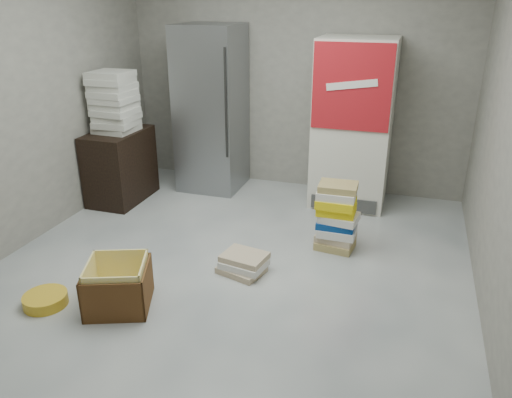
{
  "coord_description": "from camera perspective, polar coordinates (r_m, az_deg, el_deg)",
  "views": [
    {
      "loc": [
        1.36,
        -3.23,
        2.2
      ],
      "look_at": [
        0.11,
        0.7,
        0.5
      ],
      "focal_mm": 35.0,
      "sensor_mm": 36.0,
      "label": 1
    }
  ],
  "objects": [
    {
      "name": "room_shell",
      "position": [
        3.53,
        -5.31,
        15.72
      ],
      "size": [
        4.04,
        5.04,
        2.82
      ],
      "color": "gray",
      "rests_on": "ground"
    },
    {
      "name": "ground",
      "position": [
        4.14,
        -4.42,
        -9.83
      ],
      "size": [
        5.0,
        5.0,
        0.0
      ],
      "primitive_type": "plane",
      "color": "silver",
      "rests_on": "ground"
    },
    {
      "name": "phonebook_stack_main",
      "position": [
        4.62,
        9.2,
        -2.0
      ],
      "size": [
        0.39,
        0.32,
        0.63
      ],
      "rotation": [
        0.0,
        0.0,
        -0.08
      ],
      "color": "tan",
      "rests_on": "ground"
    },
    {
      "name": "coke_cooler",
      "position": [
        5.54,
        11.04,
        8.45
      ],
      "size": [
        0.8,
        0.73,
        1.8
      ],
      "color": "silver",
      "rests_on": "ground"
    },
    {
      "name": "supply_box_stack",
      "position": [
        5.66,
        -15.91,
        10.61
      ],
      "size": [
        0.44,
        0.44,
        0.65
      ],
      "color": "silver",
      "rests_on": "wood_shelf"
    },
    {
      "name": "bucket_lid",
      "position": [
        4.2,
        -22.92,
        -10.56
      ],
      "size": [
        0.36,
        0.36,
        0.09
      ],
      "primitive_type": "cylinder",
      "rotation": [
        0.0,
        0.0,
        -0.08
      ],
      "color": "gold",
      "rests_on": "ground"
    },
    {
      "name": "phonebook_stack_side",
      "position": [
        4.27,
        -1.47,
        -7.38
      ],
      "size": [
        0.43,
        0.38,
        0.16
      ],
      "rotation": [
        0.0,
        0.0,
        -0.32
      ],
      "color": "tan",
      "rests_on": "ground"
    },
    {
      "name": "steel_fridge",
      "position": [
        5.95,
        -5.1,
        10.17
      ],
      "size": [
        0.7,
        0.72,
        1.9
      ],
      "color": "gray",
      "rests_on": "ground"
    },
    {
      "name": "wood_shelf",
      "position": [
        5.85,
        -15.23,
        3.66
      ],
      "size": [
        0.5,
        0.8,
        0.8
      ],
      "primitive_type": "cube",
      "color": "black",
      "rests_on": "ground"
    },
    {
      "name": "cardboard_box",
      "position": [
        3.95,
        -15.47,
        -9.8
      ],
      "size": [
        0.59,
        0.59,
        0.37
      ],
      "rotation": [
        0.0,
        0.0,
        0.37
      ],
      "color": "yellow",
      "rests_on": "ground"
    }
  ]
}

